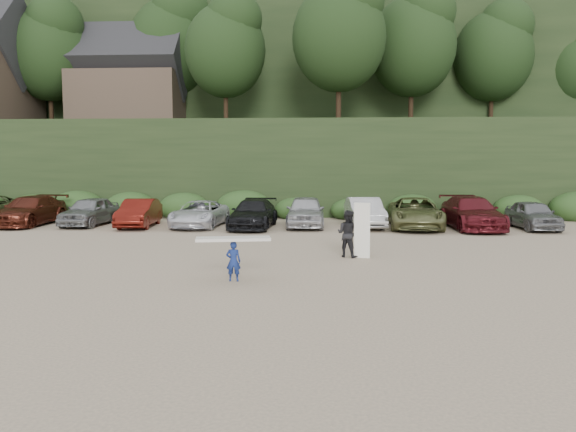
{
  "coord_description": "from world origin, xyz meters",
  "views": [
    {
      "loc": [
        2.69,
        -18.85,
        3.5
      ],
      "look_at": [
        1.34,
        3.0,
        1.3
      ],
      "focal_mm": 35.0,
      "sensor_mm": 36.0,
      "label": 1
    }
  ],
  "objects": [
    {
      "name": "adult_surfer",
      "position": [
        3.65,
        1.24,
        0.86
      ],
      "size": [
        1.3,
        0.95,
        2.0
      ],
      "color": "black",
      "rests_on": "ground"
    },
    {
      "name": "child_surfer",
      "position": [
        0.13,
        -3.02,
        0.87
      ],
      "size": [
        2.2,
        0.96,
        1.28
      ],
      "color": "navy",
      "rests_on": "ground"
    },
    {
      "name": "ground",
      "position": [
        0.0,
        0.0,
        0.0
      ],
      "size": [
        120.0,
        120.0,
        0.0
      ],
      "primitive_type": "plane",
      "color": "tan",
      "rests_on": "ground"
    },
    {
      "name": "parked_cars",
      "position": [
        -3.49,
        10.1,
        0.76
      ],
      "size": [
        36.73,
        5.99,
        1.63
      ],
      "color": "#ACACB1",
      "rests_on": "ground"
    },
    {
      "name": "hillside_backdrop",
      "position": [
        -0.26,
        35.93,
        11.22
      ],
      "size": [
        90.0,
        41.5,
        28.0
      ],
      "color": "black",
      "rests_on": "ground"
    }
  ]
}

